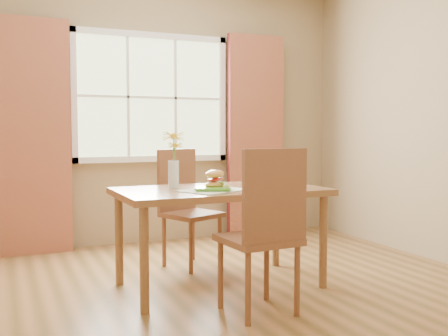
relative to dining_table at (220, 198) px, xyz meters
name	(u,v)px	position (x,y,z in m)	size (l,w,h in m)	color
room	(223,103)	(-0.03, -0.14, 0.69)	(4.24, 3.84, 2.74)	brown
window	(152,98)	(-0.03, 1.73, 0.84)	(1.62, 0.06, 1.32)	#B8CC9A
curtain_left	(35,137)	(-1.18, 1.64, 0.44)	(0.65, 0.08, 2.20)	maroon
curtain_right	(255,136)	(1.12, 1.64, 0.44)	(0.65, 0.08, 2.20)	maroon
dining_table	(220,198)	(0.00, 0.00, 0.00)	(1.52, 0.87, 0.73)	brown
chair_near	(266,225)	(0.01, -0.71, -0.08)	(0.47, 0.47, 1.05)	brown
chair_far	(185,202)	(-0.03, 0.70, -0.11)	(0.55, 0.55, 1.00)	brown
placemat	(214,190)	(-0.10, -0.13, 0.08)	(0.45, 0.33, 0.01)	#B6C0A3
plate	(213,189)	(-0.11, -0.12, 0.09)	(0.25, 0.25, 0.01)	#58BA2E
croissant_sandwich	(215,179)	(-0.08, -0.10, 0.16)	(0.21, 0.18, 0.13)	#EB9F50
water_glass	(254,180)	(0.24, -0.07, 0.14)	(0.09, 0.09, 0.13)	silver
flower_vase	(174,154)	(-0.30, 0.19, 0.33)	(0.17, 0.17, 0.42)	silver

